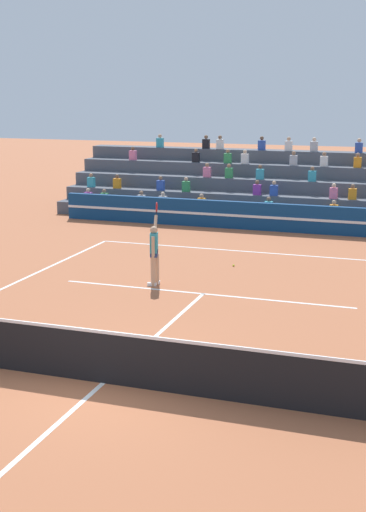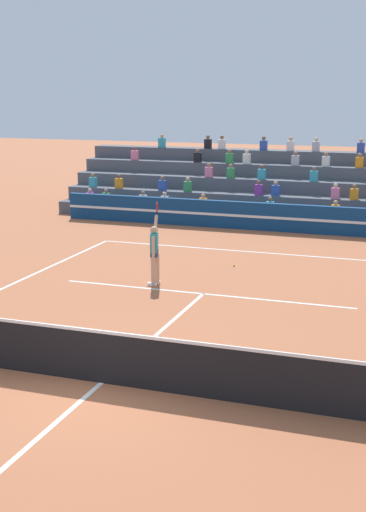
% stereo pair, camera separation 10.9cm
% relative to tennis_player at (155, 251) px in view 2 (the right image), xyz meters
% --- Properties ---
extents(ground_plane, '(120.00, 120.00, 0.00)m').
position_rel_tennis_player_xyz_m(ground_plane, '(1.61, -6.89, -0.98)').
color(ground_plane, '#AD603D').
extents(court_lines, '(11.10, 23.90, 0.01)m').
position_rel_tennis_player_xyz_m(court_lines, '(1.61, -6.89, -0.98)').
color(court_lines, white).
rests_on(court_lines, ground).
extents(tennis_net, '(12.00, 0.10, 1.10)m').
position_rel_tennis_player_xyz_m(tennis_net, '(1.61, -6.89, -0.44)').
color(tennis_net, slate).
rests_on(tennis_net, ground).
extents(sponsor_banner_wall, '(18.00, 0.26, 1.10)m').
position_rel_tennis_player_xyz_m(sponsor_banner_wall, '(1.61, 8.94, -0.43)').
color(sponsor_banner_wall, navy).
rests_on(sponsor_banner_wall, ground).
extents(bleacher_stand, '(20.14, 4.75, 3.38)m').
position_rel_tennis_player_xyz_m(bleacher_stand, '(1.60, 12.74, 0.04)').
color(bleacher_stand, '#4C515B').
rests_on(bleacher_stand, ground).
extents(tennis_player, '(0.42, 1.27, 2.33)m').
position_rel_tennis_player_xyz_m(tennis_player, '(0.00, 0.00, 0.00)').
color(tennis_player, tan).
rests_on(tennis_player, ground).
extents(tennis_ball, '(0.07, 0.07, 0.07)m').
position_rel_tennis_player_xyz_m(tennis_ball, '(1.59, 2.81, -0.95)').
color(tennis_ball, '#C6DB33').
rests_on(tennis_ball, ground).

